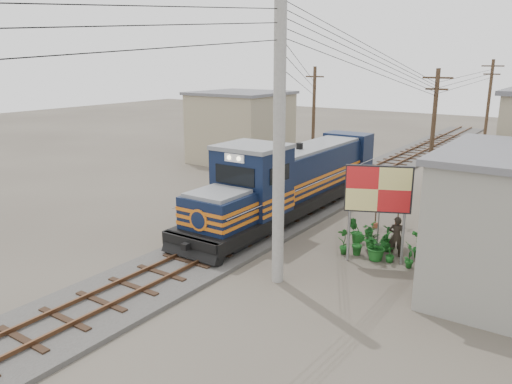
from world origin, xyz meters
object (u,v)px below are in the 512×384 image
Objects in this scene: locomotive at (293,181)px; billboard at (378,192)px; market_umbrella at (380,198)px; vendor at (396,236)px.

locomotive is 4.11× the size of billboard.
billboard is (5.65, -3.60, 1.09)m from locomotive.
locomotive is 6.79m from billboard.
market_umbrella is at bearing -21.39° from locomotive.
locomotive reaches higher than billboard.
locomotive is 9.56× the size of vendor.
market_umbrella is 1.67m from vendor.
locomotive is at bearing 123.56° from billboard.
market_umbrella reaches higher than vendor.
billboard reaches higher than vendor.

